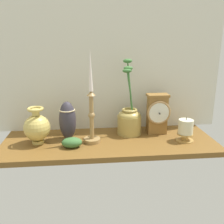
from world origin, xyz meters
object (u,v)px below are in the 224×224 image
(pillar_candle_front, at_px, (185,130))
(tall_ceramic_vase, at_px, (68,120))
(brass_vase_bulbous, at_px, (37,127))
(brass_vase_jar, at_px, (129,119))
(candlestick_tall_left, at_px, (91,113))
(mantel_clock, at_px, (157,113))

(pillar_candle_front, relative_size, tall_ceramic_vase, 0.62)
(brass_vase_bulbous, bearing_deg, brass_vase_jar, 9.98)
(candlestick_tall_left, xyz_separation_m, brass_vase_bulbous, (-0.25, 0.01, -0.06))
(candlestick_tall_left, distance_m, brass_vase_jar, 0.22)
(mantel_clock, distance_m, candlestick_tall_left, 0.34)
(mantel_clock, relative_size, candlestick_tall_left, 0.48)
(brass_vase_bulbous, relative_size, tall_ceramic_vase, 0.93)
(candlestick_tall_left, xyz_separation_m, brass_vase_jar, (0.19, 0.09, -0.07))
(brass_vase_bulbous, distance_m, brass_vase_jar, 0.44)
(candlestick_tall_left, xyz_separation_m, tall_ceramic_vase, (-0.11, 0.05, -0.05))
(pillar_candle_front, bearing_deg, tall_ceramic_vase, 171.92)
(candlestick_tall_left, distance_m, tall_ceramic_vase, 0.13)
(candlestick_tall_left, bearing_deg, tall_ceramic_vase, 155.44)
(mantel_clock, relative_size, brass_vase_jar, 0.54)
(mantel_clock, xyz_separation_m, brass_vase_jar, (-0.14, 0.00, -0.03))
(tall_ceramic_vase, bearing_deg, candlestick_tall_left, -24.56)
(pillar_candle_front, bearing_deg, brass_vase_bulbous, 176.93)
(brass_vase_jar, bearing_deg, mantel_clock, -1.83)
(brass_vase_jar, distance_m, tall_ceramic_vase, 0.30)
(brass_vase_bulbous, relative_size, brass_vase_jar, 0.46)
(brass_vase_jar, distance_m, pillar_candle_front, 0.27)
(brass_vase_bulbous, bearing_deg, tall_ceramic_vase, 16.92)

